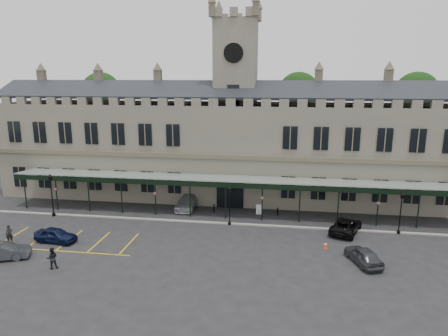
# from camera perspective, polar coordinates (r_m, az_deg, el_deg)

# --- Properties ---
(ground) EXTENTS (140.00, 140.00, 0.00)m
(ground) POSITION_cam_1_polar(r_m,az_deg,el_deg) (37.95, -1.36, -10.91)
(ground) COLOR black
(station_building) EXTENTS (60.00, 10.36, 17.30)m
(station_building) POSITION_cam_1_polar(r_m,az_deg,el_deg) (51.23, 1.63, 2.97)
(station_building) COLOR #645F53
(station_building) RESTS_ON ground
(clock_tower) EXTENTS (5.60, 5.60, 24.80)m
(clock_tower) POSITION_cam_1_polar(r_m,az_deg,el_deg) (50.58, 1.69, 10.42)
(clock_tower) COLOR #645F53
(clock_tower) RESTS_ON ground
(canopy) EXTENTS (50.00, 4.10, 4.30)m
(canopy) POSITION_cam_1_polar(r_m,az_deg,el_deg) (44.03, 0.28, -4.14)
(canopy) COLOR #8C9E93
(canopy) RESTS_ON ground
(kerb) EXTENTS (60.00, 0.40, 0.12)m
(kerb) POSITION_cam_1_polar(r_m,az_deg,el_deg) (42.95, -0.10, -7.89)
(kerb) COLOR gray
(kerb) RESTS_ON ground
(parking_markings) EXTENTS (16.00, 6.00, 0.01)m
(parking_markings) POSITION_cam_1_polar(r_m,az_deg,el_deg) (41.27, -21.57, -9.84)
(parking_markings) COLOR gold
(parking_markings) RESTS_ON ground
(tree_behind_left) EXTENTS (6.00, 6.00, 16.00)m
(tree_behind_left) POSITION_cam_1_polar(r_m,az_deg,el_deg) (65.51, -17.10, 10.19)
(tree_behind_left) COLOR #332314
(tree_behind_left) RESTS_ON ground
(tree_behind_mid) EXTENTS (6.00, 6.00, 16.00)m
(tree_behind_mid) POSITION_cam_1_polar(r_m,az_deg,el_deg) (59.27, 10.58, 10.30)
(tree_behind_mid) COLOR #332314
(tree_behind_mid) RESTS_ON ground
(tree_behind_right) EXTENTS (6.00, 6.00, 16.00)m
(tree_behind_right) POSITION_cam_1_polar(r_m,az_deg,el_deg) (61.92, 25.74, 9.36)
(tree_behind_right) COLOR #332314
(tree_behind_right) RESTS_ON ground
(lamp_post_left) EXTENTS (0.46, 0.46, 4.90)m
(lamp_post_left) POSITION_cam_1_polar(r_m,az_deg,el_deg) (48.37, -23.43, -3.05)
(lamp_post_left) COLOR black
(lamp_post_left) RESTS_ON ground
(lamp_post_mid) EXTENTS (0.40, 0.40, 4.23)m
(lamp_post_mid) POSITION_cam_1_polar(r_m,az_deg,el_deg) (41.90, 0.80, -4.89)
(lamp_post_mid) COLOR black
(lamp_post_mid) RESTS_ON ground
(lamp_post_right) EXTENTS (0.41, 0.41, 4.35)m
(lamp_post_right) POSITION_cam_1_polar(r_m,az_deg,el_deg) (43.21, 23.94, -5.39)
(lamp_post_right) COLOR black
(lamp_post_right) RESTS_ON ground
(traffic_cone) EXTENTS (0.39, 0.39, 0.63)m
(traffic_cone) POSITION_cam_1_polar(r_m,az_deg,el_deg) (38.25, 14.30, -10.63)
(traffic_cone) COLOR #DB3E06
(traffic_cone) RESTS_ON ground
(sign_board) EXTENTS (0.68, 0.06, 1.17)m
(sign_board) POSITION_cam_1_polar(r_m,az_deg,el_deg) (45.78, 5.02, -5.93)
(sign_board) COLOR black
(sign_board) RESTS_ON ground
(bollard_left) EXTENTS (0.17, 0.17, 0.94)m
(bollard_left) POSITION_cam_1_polar(r_m,az_deg,el_deg) (46.32, -1.45, -5.78)
(bollard_left) COLOR black
(bollard_left) RESTS_ON ground
(bollard_right) EXTENTS (0.16, 0.16, 0.91)m
(bollard_right) POSITION_cam_1_polar(r_m,az_deg,el_deg) (45.69, 7.67, -6.19)
(bollard_right) COLOR black
(bollard_right) RESTS_ON ground
(car_left_a) EXTENTS (4.21, 2.08, 1.38)m
(car_left_a) POSITION_cam_1_polar(r_m,az_deg,el_deg) (41.47, -22.91, -8.82)
(car_left_a) COLOR black
(car_left_a) RESTS_ON ground
(car_left_b) EXTENTS (4.70, 3.11, 1.46)m
(car_left_b) POSITION_cam_1_polar(r_m,az_deg,el_deg) (39.72, -29.15, -10.37)
(car_left_b) COLOR #37393E
(car_left_b) RESTS_ON ground
(car_taxi) EXTENTS (2.21, 5.27, 1.52)m
(car_taxi) POSITION_cam_1_polar(r_m,az_deg,el_deg) (47.81, -5.25, -4.86)
(car_taxi) COLOR #A5A8AD
(car_taxi) RESTS_ON ground
(car_van) EXTENTS (4.09, 5.59, 1.41)m
(car_van) POSITION_cam_1_polar(r_m,az_deg,el_deg) (42.31, 17.03, -7.89)
(car_van) COLOR black
(car_van) RESTS_ON ground
(car_right_a) EXTENTS (3.01, 4.52, 1.43)m
(car_right_a) POSITION_cam_1_polar(r_m,az_deg,el_deg) (36.15, 19.30, -11.70)
(car_right_a) COLOR #37393E
(car_right_a) RESTS_ON ground
(person_a) EXTENTS (0.75, 0.64, 1.75)m
(person_a) POSITION_cam_1_polar(r_m,az_deg,el_deg) (43.08, -28.33, -8.31)
(person_a) COLOR black
(person_a) RESTS_ON ground
(person_b) EXTENTS (1.11, 1.03, 1.83)m
(person_b) POSITION_cam_1_polar(r_m,az_deg,el_deg) (36.12, -23.35, -11.73)
(person_b) COLOR black
(person_b) RESTS_ON ground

